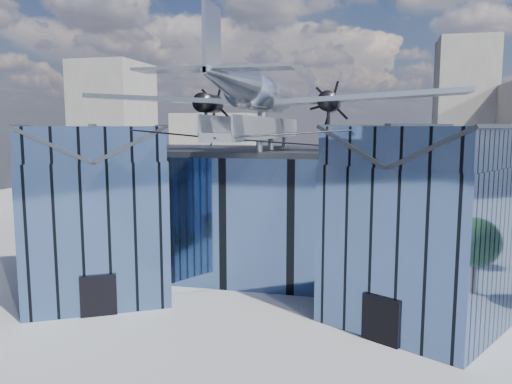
# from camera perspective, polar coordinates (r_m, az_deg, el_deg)

# --- Properties ---
(ground_plane) EXTENTS (120.00, 120.00, 0.00)m
(ground_plane) POSITION_cam_1_polar(r_m,az_deg,el_deg) (34.20, -0.80, -12.48)
(ground_plane) COLOR gray
(museum) EXTENTS (32.88, 24.50, 17.60)m
(museum) POSITION_cam_1_polar(r_m,az_deg,el_deg) (38.31, 1.32, -1.74)
(museum) COLOR #496595
(museum) RESTS_ON ground
(bg_towers) EXTENTS (77.00, 24.50, 26.00)m
(bg_towers) POSITION_cam_1_polar(r_m,az_deg,el_deg) (81.92, 8.94, 6.21)
(bg_towers) COLOR slate
(bg_towers) RESTS_ON ground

